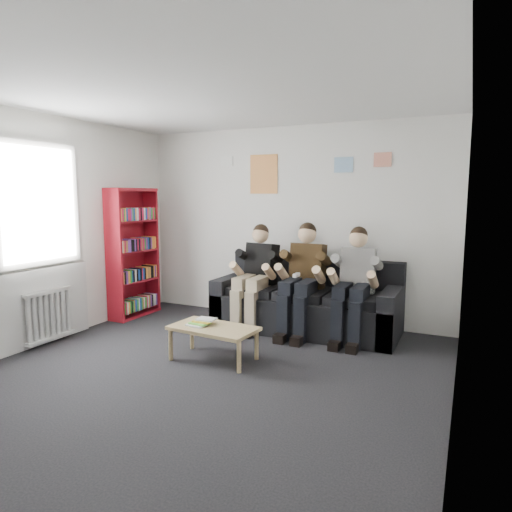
{
  "coord_description": "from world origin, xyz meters",
  "views": [
    {
      "loc": [
        2.3,
        -3.51,
        1.75
      ],
      "look_at": [
        0.04,
        1.3,
        1.04
      ],
      "focal_mm": 32.0,
      "sensor_mm": 36.0,
      "label": 1
    }
  ],
  "objects": [
    {
      "name": "person_right",
      "position": [
        1.08,
        1.85,
        0.69
      ],
      "size": [
        0.41,
        0.88,
        1.38
      ],
      "rotation": [
        0.0,
        0.0,
        0.07
      ],
      "color": "white",
      "rests_on": "sofa"
    },
    {
      "name": "bookshelf",
      "position": [
        -2.08,
        1.65,
        0.93
      ],
      "size": [
        0.28,
        0.83,
        1.85
      ],
      "rotation": [
        0.0,
        0.0,
        -0.02
      ],
      "color": "maroon",
      "rests_on": "ground"
    },
    {
      "name": "coffee_table",
      "position": [
        -0.11,
        0.56,
        0.32
      ],
      "size": [
        0.91,
        0.5,
        0.37
      ],
      "rotation": [
        0.0,
        0.0,
        -0.09
      ],
      "color": "tan",
      "rests_on": "ground"
    },
    {
      "name": "poster_large",
      "position": [
        -0.4,
        2.49,
        2.05
      ],
      "size": [
        0.42,
        0.01,
        0.55
      ],
      "primitive_type": "cube",
      "color": "#D8C94C",
      "rests_on": "room_shell"
    },
    {
      "name": "person_middle",
      "position": [
        0.42,
        1.84,
        0.7
      ],
      "size": [
        0.43,
        0.91,
        1.41
      ],
      "rotation": [
        0.0,
        0.0,
        -0.0
      ],
      "color": "#442E16",
      "rests_on": "sofa"
    },
    {
      "name": "radiator",
      "position": [
        -2.15,
        0.2,
        0.35
      ],
      "size": [
        0.1,
        0.64,
        0.6
      ],
      "color": "silver",
      "rests_on": "ground"
    },
    {
      "name": "sofa",
      "position": [
        0.42,
        2.05,
        0.33
      ],
      "size": [
        2.36,
        0.96,
        0.91
      ],
      "color": "black",
      "rests_on": "ground"
    },
    {
      "name": "window",
      "position": [
        -2.22,
        0.2,
        1.03
      ],
      "size": [
        0.05,
        1.3,
        2.36
      ],
      "color": "white",
      "rests_on": "room_shell"
    },
    {
      "name": "game_cases",
      "position": [
        -0.26,
        0.56,
        0.4
      ],
      "size": [
        0.27,
        0.24,
        0.06
      ],
      "rotation": [
        0.0,
        0.0,
        -0.15
      ],
      "color": "silver",
      "rests_on": "coffee_table"
    },
    {
      "name": "poster_blue",
      "position": [
        0.75,
        2.49,
        2.15
      ],
      "size": [
        0.25,
        0.01,
        0.2
      ],
      "primitive_type": "cube",
      "color": "#4095DC",
      "rests_on": "room_shell"
    },
    {
      "name": "person_left",
      "position": [
        -0.24,
        1.85,
        0.69
      ],
      "size": [
        0.41,
        0.87,
        1.37
      ],
      "rotation": [
        0.0,
        0.0,
        -0.14
      ],
      "color": "black",
      "rests_on": "sofa"
    },
    {
      "name": "poster_sign",
      "position": [
        -1.0,
        2.49,
        2.25
      ],
      "size": [
        0.2,
        0.01,
        0.14
      ],
      "primitive_type": "cube",
      "color": "white",
      "rests_on": "room_shell"
    },
    {
      "name": "room_shell",
      "position": [
        0.0,
        0.0,
        1.35
      ],
      "size": [
        5.0,
        5.0,
        5.0
      ],
      "color": "black",
      "rests_on": "ground"
    },
    {
      "name": "poster_pink",
      "position": [
        1.25,
        2.49,
        2.2
      ],
      "size": [
        0.22,
        0.01,
        0.18
      ],
      "primitive_type": "cube",
      "color": "#BF3B8C",
      "rests_on": "room_shell"
    }
  ]
}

